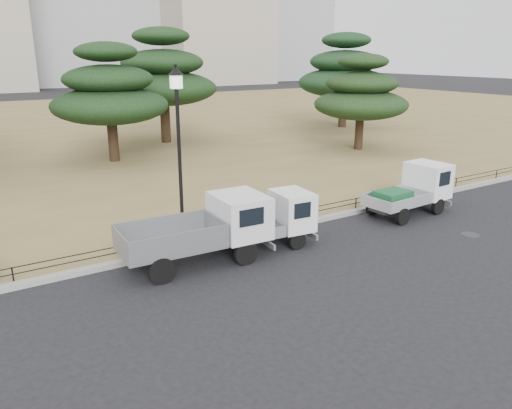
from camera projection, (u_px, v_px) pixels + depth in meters
ground at (293, 265)px, 14.38m from camera, size 220.00×220.00×0.00m
lawn at (61, 130)px, 39.10m from camera, size 120.00×56.00×0.15m
curb at (246, 235)px, 16.46m from camera, size 120.00×0.25×0.16m
truck_large at (204, 228)px, 14.30m from camera, size 4.35×1.89×1.87m
truck_kei_front at (270, 221)px, 15.52m from camera, size 3.30×1.65×1.69m
truck_kei_rear at (413, 190)px, 18.74m from camera, size 3.59×1.72×1.83m
street_lamp at (178, 128)px, 14.55m from camera, size 0.48×0.48×5.32m
pipe_fence at (244, 224)px, 16.48m from camera, size 38.00×0.04×0.40m
manhole at (470, 235)px, 16.73m from camera, size 0.60×0.60×0.01m
pine_center_left at (109, 94)px, 26.46m from camera, size 6.18×6.18×6.29m
pine_center_right at (163, 77)px, 32.07m from camera, size 6.88×6.88×7.30m
pine_east_near at (361, 95)px, 29.86m from camera, size 5.64×5.64×5.70m
pine_east_far at (345, 73)px, 38.98m from camera, size 7.22×7.22×7.25m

